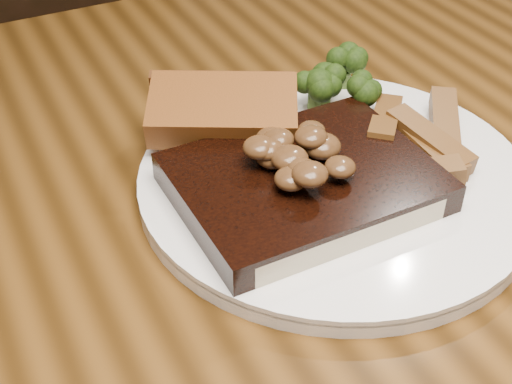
% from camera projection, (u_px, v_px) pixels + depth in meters
% --- Properties ---
extents(dining_table, '(1.60, 0.90, 0.75)m').
position_uv_depth(dining_table, '(273.00, 309.00, 0.60)').
color(dining_table, '#533210').
rests_on(dining_table, ground).
extents(chair_far, '(0.46, 0.46, 0.84)m').
position_uv_depth(chair_far, '(38.00, 150.00, 1.13)').
color(chair_far, black).
rests_on(chair_far, ground).
extents(plate, '(0.38, 0.38, 0.01)m').
position_uv_depth(plate, '(334.00, 182.00, 0.57)').
color(plate, white).
rests_on(plate, dining_table).
extents(steak, '(0.19, 0.15, 0.03)m').
position_uv_depth(steak, '(303.00, 184.00, 0.54)').
color(steak, black).
rests_on(steak, plate).
extents(steak_bone, '(0.15, 0.02, 0.02)m').
position_uv_depth(steak_bone, '(349.00, 240.00, 0.49)').
color(steak_bone, beige).
rests_on(steak_bone, plate).
extents(mushroom_pile, '(0.08, 0.08, 0.03)m').
position_uv_depth(mushroom_pile, '(304.00, 149.00, 0.52)').
color(mushroom_pile, '#513219').
rests_on(mushroom_pile, steak).
extents(garlic_bread, '(0.14, 0.11, 0.03)m').
position_uv_depth(garlic_bread, '(224.00, 131.00, 0.59)').
color(garlic_bread, brown).
rests_on(garlic_bread, plate).
extents(potato_wedges, '(0.11, 0.11, 0.02)m').
position_uv_depth(potato_wedges, '(399.00, 144.00, 0.58)').
color(potato_wedges, brown).
rests_on(potato_wedges, plate).
extents(broccoli_cluster, '(0.07, 0.07, 0.04)m').
position_uv_depth(broccoli_cluster, '(337.00, 89.00, 0.63)').
color(broccoli_cluster, '#253D0D').
rests_on(broccoli_cluster, plate).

